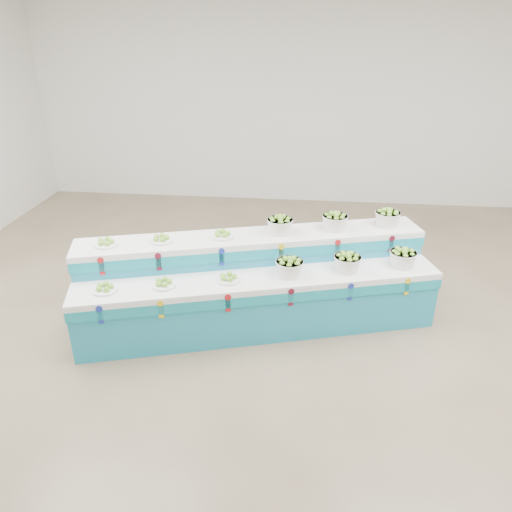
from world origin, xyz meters
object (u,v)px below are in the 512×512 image
Objects in this scene: plate_upper_mid at (161,238)px; basket_upper_right at (387,217)px; display_stand at (256,283)px; basket_lower_left at (289,267)px.

plate_upper_mid is 0.86× the size of basket_upper_right.
display_stand is 1.22m from plate_upper_mid.
basket_lower_left is 1.17× the size of plate_upper_mid.
basket_lower_left is (0.39, -0.15, 0.32)m from display_stand.
display_stand is 1.81m from basket_upper_right.
display_stand is at bearing -155.02° from basket_upper_right.
display_stand reaches higher than basket_lower_left.
basket_lower_left is at bearing -142.87° from basket_upper_right.
plate_upper_mid is (-1.09, -0.05, 0.56)m from display_stand.
plate_upper_mid is 2.74m from basket_upper_right.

